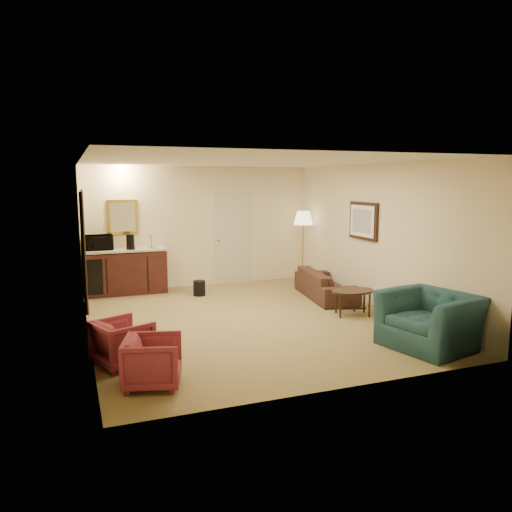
{
  "coord_description": "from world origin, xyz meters",
  "views": [
    {
      "loc": [
        -2.71,
        -7.6,
        2.3
      ],
      "look_at": [
        0.36,
        0.5,
        0.98
      ],
      "focal_mm": 35.0,
      "sensor_mm": 36.0,
      "label": 1
    }
  ],
  "objects": [
    {
      "name": "floor_lamp",
      "position": [
        2.2,
        2.4,
        0.82
      ],
      "size": [
        0.57,
        0.57,
        1.63
      ],
      "primitive_type": "cube",
      "rotation": [
        0.0,
        0.0,
        -0.4
      ],
      "color": "#AF7B3A",
      "rests_on": "ground"
    },
    {
      "name": "wetbar_cabinet",
      "position": [
        -1.65,
        2.72,
        0.46
      ],
      "size": [
        1.64,
        0.58,
        0.92
      ],
      "primitive_type": "cube",
      "color": "#3E1513",
      "rests_on": "ground"
    },
    {
      "name": "coffee_maker",
      "position": [
        -1.55,
        2.64,
        1.07
      ],
      "size": [
        0.2,
        0.2,
        0.3
      ],
      "primitive_type": "cylinder",
      "rotation": [
        0.0,
        0.0,
        0.27
      ],
      "color": "black",
      "rests_on": "wetbar_cabinet"
    },
    {
      "name": "ground",
      "position": [
        0.0,
        0.0,
        0.0
      ],
      "size": [
        6.0,
        6.0,
        0.0
      ],
      "primitive_type": "plane",
      "color": "olive",
      "rests_on": "ground"
    },
    {
      "name": "coffee_table",
      "position": [
        1.8,
        -0.38,
        0.22
      ],
      "size": [
        0.88,
        0.71,
        0.44
      ],
      "primitive_type": "cube",
      "rotation": [
        0.0,
        0.0,
        -0.28
      ],
      "color": "black",
      "rests_on": "ground"
    },
    {
      "name": "rose_chair_far",
      "position": [
        -1.9,
        -2.19,
        0.32
      ],
      "size": [
        0.72,
        0.75,
        0.63
      ],
      "primitive_type": "imported",
      "rotation": [
        0.0,
        0.0,
        1.29
      ],
      "color": "maroon",
      "rests_on": "ground"
    },
    {
      "name": "room_walls",
      "position": [
        -0.1,
        0.77,
        1.72
      ],
      "size": [
        5.02,
        6.01,
        2.61
      ],
      "color": "beige",
      "rests_on": "ground"
    },
    {
      "name": "waste_bin",
      "position": [
        -0.3,
        2.0,
        0.15
      ],
      "size": [
        0.32,
        0.32,
        0.3
      ],
      "primitive_type": "cylinder",
      "rotation": [
        0.0,
        0.0,
        0.42
      ],
      "color": "black",
      "rests_on": "ground"
    },
    {
      "name": "sofa",
      "position": [
        2.0,
        0.94,
        0.36
      ],
      "size": [
        0.81,
        1.92,
        0.73
      ],
      "primitive_type": "imported",
      "rotation": [
        0.0,
        0.0,
        1.42
      ],
      "color": "black",
      "rests_on": "ground"
    },
    {
      "name": "microwave",
      "position": [
        -2.15,
        2.8,
        1.1
      ],
      "size": [
        0.54,
        0.31,
        0.36
      ],
      "primitive_type": "imported",
      "rotation": [
        0.0,
        0.0,
        0.02
      ],
      "color": "black",
      "rests_on": "wetbar_cabinet"
    },
    {
      "name": "teal_armchair",
      "position": [
        1.9,
        -2.2,
        0.51
      ],
      "size": [
        1.01,
        1.32,
        1.03
      ],
      "primitive_type": "imported",
      "rotation": [
        0.0,
        0.0,
        -1.35
      ],
      "color": "#1F434F",
      "rests_on": "ground"
    },
    {
      "name": "rose_chair_near",
      "position": [
        -2.15,
        -1.39,
        0.32
      ],
      "size": [
        0.78,
        0.8,
        0.64
      ],
      "primitive_type": "imported",
      "rotation": [
        0.0,
        0.0,
        1.96
      ],
      "color": "maroon",
      "rests_on": "ground"
    }
  ]
}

